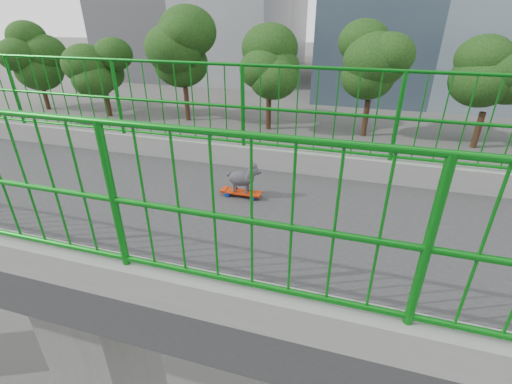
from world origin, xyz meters
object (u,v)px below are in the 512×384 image
object	(u,v)px
car_4	(89,131)
skateboard	(241,193)
poodle	(243,177)
car_1	(422,252)

from	to	relation	value
car_4	skateboard	bearing A→B (deg)	-133.90
poodle	car_4	world-z (taller)	poodle
car_1	poodle	bearing A→B (deg)	-25.61
car_4	poodle	bearing A→B (deg)	-133.86
skateboard	car_4	size ratio (longest dim) A/B	0.12
car_4	car_1	bearing A→B (deg)	-112.38
poodle	car_4	xyz separation A→B (m)	(-18.37, -19.11, -6.53)
poodle	car_4	size ratio (longest dim) A/B	0.10
skateboard	poodle	distance (m)	0.21
skateboard	car_1	bearing A→B (deg)	154.21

